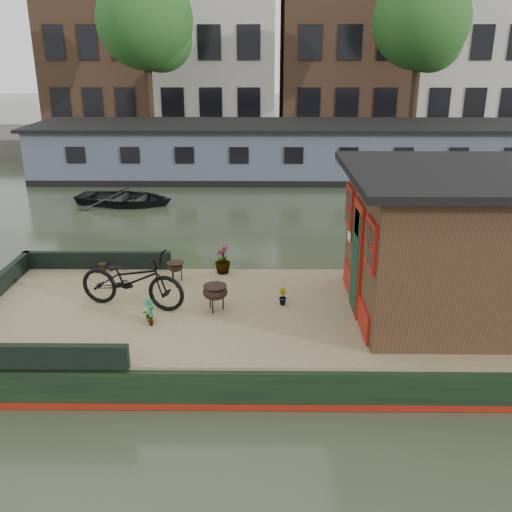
{
  "coord_description": "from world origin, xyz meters",
  "views": [
    {
      "loc": [
        -1.15,
        -8.86,
        4.84
      ],
      "look_at": [
        -1.26,
        0.5,
        1.44
      ],
      "focal_mm": 40.0,
      "sensor_mm": 36.0,
      "label": 1
    }
  ],
  "objects_px": {
    "potted_plant_a": "(149,310)",
    "brazier_rear": "(176,271)",
    "bicycle": "(132,280)",
    "brazier_front": "(215,298)",
    "cabin": "(466,242)",
    "dinghy": "(125,194)"
  },
  "relations": [
    {
      "from": "potted_plant_a",
      "to": "brazier_rear",
      "type": "relative_size",
      "value": 1.08
    },
    {
      "from": "bicycle",
      "to": "brazier_front",
      "type": "relative_size",
      "value": 4.15
    },
    {
      "from": "bicycle",
      "to": "brazier_rear",
      "type": "distance_m",
      "value": 1.35
    },
    {
      "from": "cabin",
      "to": "brazier_front",
      "type": "xyz_separation_m",
      "value": [
        -4.13,
        -0.03,
        -1.0
      ]
    },
    {
      "from": "bicycle",
      "to": "brazier_rear",
      "type": "relative_size",
      "value": 5.1
    },
    {
      "from": "potted_plant_a",
      "to": "brazier_rear",
      "type": "bearing_deg",
      "value": 84.13
    },
    {
      "from": "bicycle",
      "to": "dinghy",
      "type": "bearing_deg",
      "value": 28.14
    },
    {
      "from": "cabin",
      "to": "bicycle",
      "type": "height_order",
      "value": "cabin"
    },
    {
      "from": "potted_plant_a",
      "to": "dinghy",
      "type": "height_order",
      "value": "potted_plant_a"
    },
    {
      "from": "brazier_rear",
      "to": "dinghy",
      "type": "xyz_separation_m",
      "value": [
        -2.9,
        8.2,
        -0.5
      ]
    },
    {
      "from": "potted_plant_a",
      "to": "dinghy",
      "type": "distance_m",
      "value": 10.34
    },
    {
      "from": "brazier_front",
      "to": "dinghy",
      "type": "bearing_deg",
      "value": 111.57
    },
    {
      "from": "brazier_front",
      "to": "brazier_rear",
      "type": "bearing_deg",
      "value": 123.26
    },
    {
      "from": "cabin",
      "to": "bicycle",
      "type": "xyz_separation_m",
      "value": [
        -5.55,
        0.1,
        -0.73
      ]
    },
    {
      "from": "brazier_front",
      "to": "brazier_rear",
      "type": "height_order",
      "value": "brazier_front"
    },
    {
      "from": "cabin",
      "to": "brazier_rear",
      "type": "xyz_separation_m",
      "value": [
        -4.99,
        1.29,
        -1.04
      ]
    },
    {
      "from": "cabin",
      "to": "brazier_rear",
      "type": "relative_size",
      "value": 10.75
    },
    {
      "from": "brazier_front",
      "to": "cabin",
      "type": "bearing_deg",
      "value": 0.44
    },
    {
      "from": "brazier_rear",
      "to": "potted_plant_a",
      "type": "bearing_deg",
      "value": -95.87
    },
    {
      "from": "bicycle",
      "to": "brazier_rear",
      "type": "bearing_deg",
      "value": -11.2
    },
    {
      "from": "bicycle",
      "to": "brazier_front",
      "type": "height_order",
      "value": "bicycle"
    },
    {
      "from": "cabin",
      "to": "bicycle",
      "type": "distance_m",
      "value": 5.6
    }
  ]
}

